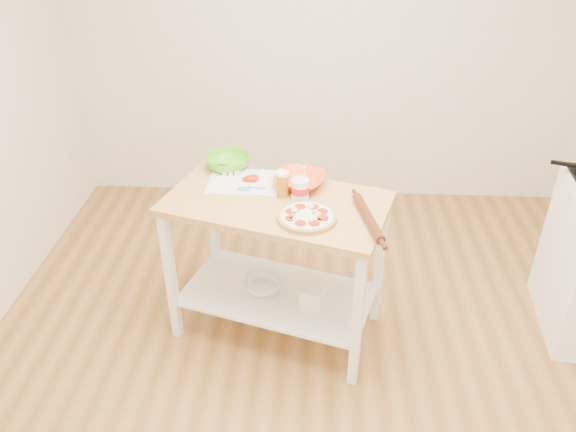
% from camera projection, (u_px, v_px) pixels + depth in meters
% --- Properties ---
extents(room_shell, '(4.04, 4.54, 2.74)m').
position_uv_depth(room_shell, '(327.00, 170.00, 2.33)').
color(room_shell, '#9D6E3A').
rests_on(room_shell, ground).
extents(prep_island, '(1.32, 0.96, 0.90)m').
position_uv_depth(prep_island, '(277.00, 239.00, 3.15)').
color(prep_island, tan).
rests_on(prep_island, ground).
extents(pizza, '(0.30, 0.30, 0.05)m').
position_uv_depth(pizza, '(307.00, 217.00, 2.84)').
color(pizza, tan).
rests_on(pizza, prep_island).
extents(cutting_board, '(0.41, 0.31, 0.04)m').
position_uv_depth(cutting_board, '(244.00, 181.00, 3.18)').
color(cutting_board, white).
rests_on(cutting_board, prep_island).
extents(spatula, '(0.15, 0.05, 0.01)m').
position_uv_depth(spatula, '(251.00, 188.00, 3.10)').
color(spatula, teal).
rests_on(spatula, cutting_board).
extents(knife, '(0.27, 0.04, 0.01)m').
position_uv_depth(knife, '(233.00, 167.00, 3.32)').
color(knife, silver).
rests_on(knife, cutting_board).
extents(orange_bowl, '(0.35, 0.35, 0.07)m').
position_uv_depth(orange_bowl, '(299.00, 181.00, 3.13)').
color(orange_bowl, '#FA501F').
rests_on(orange_bowl, prep_island).
extents(green_bowl, '(0.36, 0.36, 0.08)m').
position_uv_depth(green_bowl, '(228.00, 162.00, 3.32)').
color(green_bowl, '#53C517').
rests_on(green_bowl, prep_island).
extents(beer_pint, '(0.07, 0.07, 0.14)m').
position_uv_depth(beer_pint, '(282.00, 184.00, 3.02)').
color(beer_pint, '#AF6817').
rests_on(beer_pint, prep_island).
extents(yogurt_tub, '(0.10, 0.10, 0.20)m').
position_uv_depth(yogurt_tub, '(300.00, 189.00, 3.00)').
color(yogurt_tub, white).
rests_on(yogurt_tub, prep_island).
extents(rolling_pin, '(0.14, 0.42, 0.05)m').
position_uv_depth(rolling_pin, '(368.00, 218.00, 2.82)').
color(rolling_pin, '#512812').
rests_on(rolling_pin, prep_island).
extents(shelf_glass_bowl, '(0.31, 0.31, 0.07)m').
position_uv_depth(shelf_glass_bowl, '(263.00, 285.00, 3.36)').
color(shelf_glass_bowl, silver).
rests_on(shelf_glass_bowl, prep_island).
extents(shelf_bin, '(0.15, 0.15, 0.12)m').
position_uv_depth(shelf_bin, '(313.00, 297.00, 3.23)').
color(shelf_bin, white).
rests_on(shelf_bin, prep_island).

